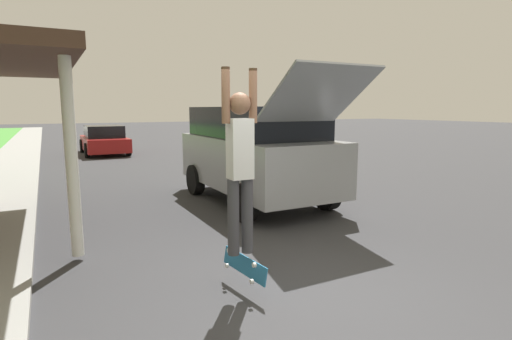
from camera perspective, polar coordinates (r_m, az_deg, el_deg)
The scene contains 5 objects.
ground_plane at distance 4.68m, azimuth 7.28°, elevation -17.99°, with size 120.00×120.00×0.00m, color #333335.
suv_parked at distance 9.00m, azimuth -0.10°, elevation 2.83°, with size 2.15×5.17×2.81m.
car_down_street at distance 19.95m, azimuth -20.87°, elevation 3.98°, with size 1.93×4.01×1.33m.
skateboarder at distance 4.33m, azimuth -2.30°, elevation 1.46°, with size 0.41×0.24×2.04m.
skateboard at distance 4.74m, azimuth -1.76°, elevation -13.42°, with size 0.21×0.83×0.25m.
Camera 1 is at (-2.43, -3.40, 2.10)m, focal length 28.00 mm.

